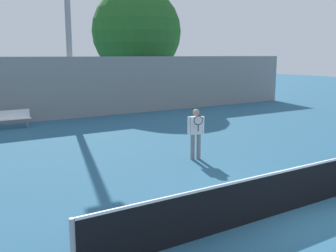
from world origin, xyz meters
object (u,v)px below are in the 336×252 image
at_px(tree_green_tall, 136,32).
at_px(tennis_net, 296,188).
at_px(bench_courtside_near, 10,117).
at_px(light_pole_far_right, 68,12).
at_px(tennis_player, 196,131).

bearing_deg(tree_green_tall, tennis_net, -108.57).
height_order(tennis_net, bench_courtside_near, tennis_net).
height_order(bench_courtside_near, tree_green_tall, tree_green_tall).
bearing_deg(light_pole_far_right, tennis_net, -90.96).
distance_m(tennis_player, tree_green_tall, 17.42).
xyz_separation_m(tennis_net, light_pole_far_right, (0.27, 16.06, 5.28)).
bearing_deg(tennis_player, tree_green_tall, 89.04).
height_order(tennis_player, tree_green_tall, tree_green_tall).
bearing_deg(tennis_net, tennis_player, 81.79).
bearing_deg(bench_courtside_near, light_pole_far_right, 26.68).
distance_m(tennis_net, tree_green_tall, 22.12).
distance_m(tennis_net, bench_courtside_near, 14.61).
xyz_separation_m(tennis_player, light_pole_far_right, (-0.42, 11.30, 4.80)).
bearing_deg(tennis_net, light_pole_far_right, 89.04).
relative_size(bench_courtside_near, light_pole_far_right, 0.18).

